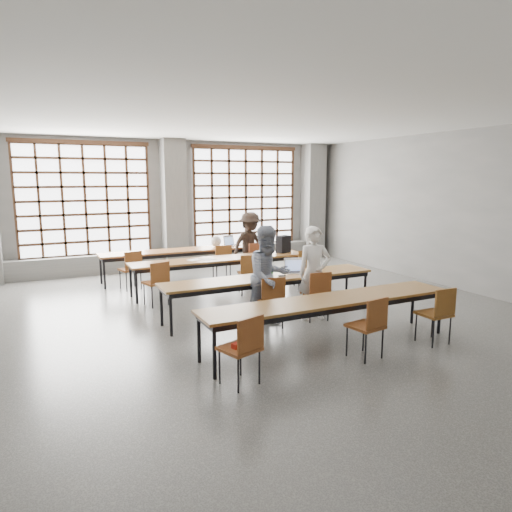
{
  "coord_description": "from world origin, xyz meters",
  "views": [
    {
      "loc": [
        -3.49,
        -6.96,
        2.46
      ],
      "look_at": [
        0.13,
        0.4,
        1.06
      ],
      "focal_mm": 32.0,
      "sensor_mm": 36.0,
      "label": 1
    }
  ],
  "objects": [
    {
      "name": "column_right",
      "position": [
        4.5,
        5.22,
        1.75
      ],
      "size": [
        0.6,
        0.55,
        3.5
      ],
      "primitive_type": "cube",
      "color": "#5B5B59",
      "rests_on": "floor"
    },
    {
      "name": "chair_near_mid",
      "position": [
        0.53,
        -2.3,
        0.54
      ],
      "size": [
        0.48,
        0.48,
        0.88
      ],
      "color": "brown",
      "rests_on": "floor"
    },
    {
      "name": "chair_mid_centre",
      "position": [
        0.56,
        1.61,
        0.54
      ],
      "size": [
        0.51,
        0.51,
        0.88
      ],
      "color": "brown",
      "rests_on": "floor"
    },
    {
      "name": "paper_sheet_b",
      "position": [
        -0.12,
        2.19,
        0.73
      ],
      "size": [
        0.34,
        0.27,
        0.0
      ],
      "primitive_type": "cube",
      "rotation": [
        0.0,
        0.0,
        0.22
      ],
      "color": "white",
      "rests_on": "desk_row_b"
    },
    {
      "name": "backpack",
      "position": [
        1.78,
        2.29,
        0.93
      ],
      "size": [
        0.37,
        0.29,
        0.4
      ],
      "primitive_type": "cube",
      "rotation": [
        0.0,
        0.0,
        0.33
      ],
      "color": "black",
      "rests_on": "desk_row_b"
    },
    {
      "name": "column_mid",
      "position": [
        0.0,
        5.22,
        1.75
      ],
      "size": [
        0.6,
        0.55,
        3.5
      ],
      "primitive_type": "cube",
      "color": "#5B5B59",
      "rests_on": "floor"
    },
    {
      "name": "laptop_front",
      "position": [
        0.84,
        0.2,
        0.79
      ],
      "size": [
        0.43,
        0.4,
        0.26
      ],
      "color": "#A9A9AE",
      "rests_on": "desk_row_c"
    },
    {
      "name": "wall_right",
      "position": [
        5.0,
        0.0,
        1.75
      ],
      "size": [
        0.0,
        11.0,
        11.0
      ],
      "primitive_type": "plane",
      "rotation": [
        1.57,
        0.0,
        -1.57
      ],
      "color": "#60605E",
      "rests_on": "floor"
    },
    {
      "name": "desk_row_c",
      "position": [
        0.27,
        0.1,
        0.66
      ],
      "size": [
        4.0,
        0.7,
        0.73
      ],
      "color": "brown",
      "rests_on": "floor"
    },
    {
      "name": "green_box",
      "position": [
        0.22,
        0.18,
        0.78
      ],
      "size": [
        0.27,
        0.16,
        0.09
      ],
      "primitive_type": "cube",
      "rotation": [
        0.0,
        0.0,
        -0.32
      ],
      "color": "#2C7D29",
      "rests_on": "desk_row_c"
    },
    {
      "name": "laptop_back",
      "position": [
        1.12,
        3.9,
        0.79
      ],
      "size": [
        0.45,
        0.41,
        0.26
      ],
      "color": "#B2B2B7",
      "rests_on": "desk_row_a"
    },
    {
      "name": "desk_row_d",
      "position": [
        0.32,
        -1.67,
        0.66
      ],
      "size": [
        4.0,
        0.7,
        0.73
      ],
      "color": "brown",
      "rests_on": "floor"
    },
    {
      "name": "chair_mid_right",
      "position": [
        1.96,
        1.61,
        0.54
      ],
      "size": [
        0.5,
        0.51,
        0.88
      ],
      "color": "brown",
      "rests_on": "floor"
    },
    {
      "name": "student_back",
      "position": [
        1.39,
        3.3,
        0.81
      ],
      "size": [
        1.15,
        0.8,
        1.63
      ],
      "primitive_type": "imported",
      "rotation": [
        0.0,
        0.0,
        0.2
      ],
      "color": "black",
      "rests_on": "floor"
    },
    {
      "name": "paper_sheet_a",
      "position": [
        -0.42,
        2.29,
        0.73
      ],
      "size": [
        0.35,
        0.3,
        0.0
      ],
      "primitive_type": "cube",
      "rotation": [
        0.0,
        0.0,
        0.34
      ],
      "color": "white",
      "rests_on": "desk_row_b"
    },
    {
      "name": "wall_back",
      "position": [
        0.0,
        5.5,
        1.75
      ],
      "size": [
        10.0,
        0.0,
        10.0
      ],
      "primitive_type": "plane",
      "rotation": [
        1.57,
        0.0,
        0.0
      ],
      "color": "#60605E",
      "rests_on": "floor"
    },
    {
      "name": "chair_near_right",
      "position": [
        1.82,
        -2.3,
        0.54
      ],
      "size": [
        0.42,
        0.43,
        0.88
      ],
      "color": "brown",
      "rests_on": "floor"
    },
    {
      "name": "ceiling",
      "position": [
        0.0,
        0.0,
        3.5
      ],
      "size": [
        11.0,
        11.0,
        0.0
      ],
      "primitive_type": "plane",
      "rotation": [
        3.14,
        0.0,
        0.0
      ],
      "color": "silver",
      "rests_on": "floor"
    },
    {
      "name": "sill_ledge",
      "position": [
        0.0,
        5.3,
        0.25
      ],
      "size": [
        9.8,
        0.35,
        0.5
      ],
      "primitive_type": "cube",
      "color": "#5B5B59",
      "rests_on": "floor"
    },
    {
      "name": "chair_back_left",
      "position": [
        -1.59,
        3.17,
        0.54
      ],
      "size": [
        0.51,
        0.51,
        0.88
      ],
      "color": "brown",
      "rests_on": "floor"
    },
    {
      "name": "phone",
      "position": [
        0.45,
        -0.0,
        0.74
      ],
      "size": [
        0.14,
        0.08,
        0.01
      ],
      "primitive_type": "cube",
      "rotation": [
        0.0,
        0.0,
        -0.15
      ],
      "color": "black",
      "rests_on": "desk_row_c"
    },
    {
      "name": "plastic_bag",
      "position": [
        0.69,
        3.85,
        0.87
      ],
      "size": [
        0.27,
        0.22,
        0.29
      ],
      "primitive_type": "ellipsoid",
      "rotation": [
        0.0,
        0.0,
        0.04
      ],
      "color": "silver",
      "rests_on": "desk_row_a"
    },
    {
      "name": "desk_row_b",
      "position": [
        0.18,
        2.24,
        0.66
      ],
      "size": [
        4.0,
        0.7,
        0.73
      ],
      "color": "brown",
      "rests_on": "floor"
    },
    {
      "name": "red_pouch",
      "position": [
        -1.38,
        -2.22,
        0.5
      ],
      "size": [
        0.22,
        0.14,
        0.06
      ],
      "primitive_type": "cube",
      "rotation": [
        0.0,
        0.0,
        0.36
      ],
      "color": "red",
      "rests_on": "chair_near_left"
    },
    {
      "name": "mouse",
      "position": [
        1.22,
        0.08,
        0.75
      ],
      "size": [
        0.12,
        0.1,
        0.04
      ],
      "primitive_type": "ellipsoid",
      "rotation": [
        0.0,
        0.0,
        -0.42
      ],
      "color": "silver",
      "rests_on": "desk_row_c"
    },
    {
      "name": "chair_near_left",
      "position": [
        -1.36,
        -2.3,
        0.54
      ],
      "size": [
        0.53,
        0.53,
        0.88
      ],
      "color": "brown",
      "rests_on": "floor"
    },
    {
      "name": "chair_back_mid",
      "position": [
        0.58,
        3.17,
        0.54
      ],
      "size": [
        0.46,
        0.47,
        0.88
      ],
      "color": "brown",
      "rests_on": "floor"
    },
    {
      "name": "chair_front_left",
      "position": [
        -0.05,
        -0.53,
        0.54
      ],
      "size": [
        0.49,
        0.5,
        0.88
      ],
      "color": "brown",
      "rests_on": "floor"
    },
    {
      "name": "student_female",
      "position": [
        -0.03,
        -0.4,
        0.85
      ],
      "size": [
        0.89,
        0.73,
        1.7
      ],
      "primitive_type": "imported",
      "rotation": [
        0.0,
        0.0,
        0.11
      ],
      "color": "navy",
      "rests_on": "floor"
    },
    {
      "name": "window_right",
      "position": [
        2.25,
        5.42,
        1.9
      ],
      "size": [
        3.32,
        0.12,
        3.0
      ],
      "color": "white",
      "rests_on": "wall_back"
    },
    {
      "name": "window_left",
      "position": [
        -2.25,
        5.42,
        1.9
      ],
      "size": [
        3.32,
        0.12,
        3.0
      ],
      "color": "white",
      "rests_on": "wall_back"
    },
    {
      "name": "desk_row_a",
      "position": [
        -0.21,
        3.8,
        0.66
      ],
      "size": [
        4.0,
        0.7,
        0.73
      ],
      "color": "brown",
      "rests_on": "floor"
    },
    {
      "name": "student_male",
      "position": [
        0.87,
        -0.4,
        0.82
      ],
      "size": [
        0.66,
        0.5,
        1.64
      ],
      "primitive_type": "imported",
      "rotation": [
        0.0,
        0.0,
        -0.19
      ],
      "color": "silver",
      "rests_on": "floor"
    },
    {
      "name": "chair_mid_left",
      "position": [
        -1.4,
        1.61,
        0.54
      ],
      "size": [
        0.51,
        0.51,
        0.88
      ],
      "color": "brown",
      "rests_on": "floor"
    },
    {
      "name": "floor",
      "position": [
        0.0,
        0.0,
        0.0
      ],
      "size": [
        11.0,
        11.0,
        0.0
      ],
      "primitive_type": "plane",
      "color": "#484845",
      "rests_on": "ground"
    },
    {
      "name": "chair_back_right",
      "position": [
        1.4,
        3.17,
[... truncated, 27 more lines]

